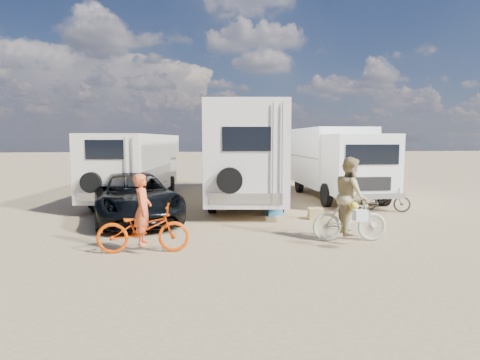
{
  "coord_description": "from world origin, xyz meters",
  "views": [
    {
      "loc": [
        -2.47,
        -9.22,
        2.49
      ],
      "look_at": [
        -1.18,
        2.32,
        1.3
      ],
      "focal_mm": 30.01,
      "sensor_mm": 36.0,
      "label": 1
    }
  ],
  "objects": [
    {
      "name": "rider_man",
      "position": [
        -3.63,
        -0.41,
        0.78
      ],
      "size": [
        0.37,
        0.57,
        1.56
      ],
      "primitive_type": "imported",
      "rotation": [
        0.0,
        0.0,
        1.57
      ],
      "color": "#E25A2B",
      "rests_on": "ground"
    },
    {
      "name": "bike_parked",
      "position": [
        4.04,
        3.84,
        0.43
      ],
      "size": [
        1.71,
        1.26,
        0.86
      ],
      "primitive_type": "imported",
      "rotation": [
        0.0,
        0.0,
        1.09
      ],
      "color": "#272927",
      "rests_on": "ground"
    },
    {
      "name": "bike_man",
      "position": [
        -3.63,
        -0.41,
        0.53
      ],
      "size": [
        2.0,
        0.7,
        1.05
      ],
      "primitive_type": "imported",
      "rotation": [
        0.0,
        0.0,
        1.57
      ],
      "color": "#D63F01",
      "rests_on": "ground"
    },
    {
      "name": "bike_woman",
      "position": [
        1.26,
        0.05,
        0.54
      ],
      "size": [
        1.84,
        0.71,
        1.08
      ],
      "primitive_type": "imported",
      "rotation": [
        0.0,
        0.0,
        1.46
      ],
      "color": "#B3BBA0",
      "rests_on": "ground"
    },
    {
      "name": "rider_woman",
      "position": [
        1.26,
        0.05,
        0.94
      ],
      "size": [
        0.81,
        0.99,
        1.88
      ],
      "primitive_type": "imported",
      "rotation": [
        0.0,
        0.0,
        1.46
      ],
      "color": "tan",
      "rests_on": "ground"
    },
    {
      "name": "rv_main",
      "position": [
        -0.46,
        6.77,
        1.84
      ],
      "size": [
        3.61,
        9.26,
        3.68
      ],
      "primitive_type": null,
      "rotation": [
        0.0,
        0.0,
        -0.12
      ],
      "color": "white",
      "rests_on": "ground"
    },
    {
      "name": "cooler",
      "position": [
        0.07,
        3.54,
        0.2
      ],
      "size": [
        0.55,
        0.44,
        0.39
      ],
      "primitive_type": "cube",
      "rotation": [
        0.0,
        0.0,
        0.19
      ],
      "color": "teal",
      "rests_on": "ground"
    },
    {
      "name": "dark_suv",
      "position": [
        -4.38,
        3.32,
        0.72
      ],
      "size": [
        3.68,
        5.6,
        1.43
      ],
      "primitive_type": "imported",
      "rotation": [
        0.0,
        0.0,
        0.27
      ],
      "color": "black",
      "rests_on": "ground"
    },
    {
      "name": "ground",
      "position": [
        0.0,
        0.0,
        0.0
      ],
      "size": [
        140.0,
        140.0,
        0.0
      ],
      "primitive_type": "plane",
      "color": "tan",
      "rests_on": "ground"
    },
    {
      "name": "rv_left",
      "position": [
        -4.86,
        7.59,
        1.33
      ],
      "size": [
        3.07,
        7.85,
        2.67
      ],
      "primitive_type": null,
      "rotation": [
        0.0,
        0.0,
        -0.12
      ],
      "color": "white",
      "rests_on": "ground"
    },
    {
      "name": "box_truck",
      "position": [
        3.44,
        6.98,
        1.48
      ],
      "size": [
        2.53,
        6.79,
        2.96
      ],
      "primitive_type": null,
      "rotation": [
        0.0,
        0.0,
        -0.01
      ],
      "color": "white",
      "rests_on": "ground"
    },
    {
      "name": "crate",
      "position": [
        1.23,
        2.75,
        0.17
      ],
      "size": [
        0.47,
        0.47,
        0.35
      ],
      "primitive_type": "cube",
      "rotation": [
        0.0,
        0.0,
        -0.09
      ],
      "color": "#988450",
      "rests_on": "ground"
    }
  ]
}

